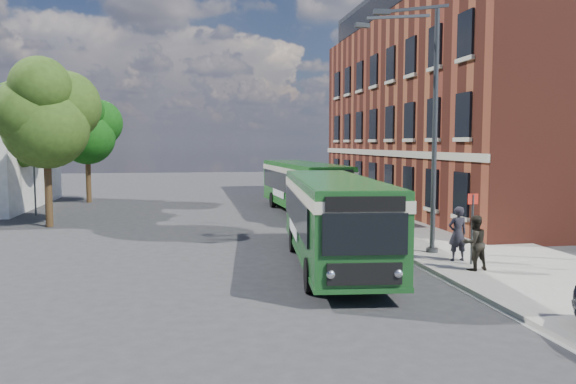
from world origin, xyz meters
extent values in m
plane|color=#29282B|center=(0.00, 0.00, 0.00)|extent=(120.00, 120.00, 0.00)
cube|color=gray|center=(7.00, 8.00, 0.07)|extent=(6.00, 48.00, 0.15)
cube|color=beige|center=(3.95, 8.00, 0.01)|extent=(0.12, 48.00, 0.01)
cube|color=maroon|center=(14.00, 12.00, 6.00)|extent=(12.00, 26.00, 12.00)
cube|color=#BFB8A1|center=(7.96, 12.00, 3.60)|extent=(0.12, 26.00, 0.35)
cube|color=black|center=(14.00, 12.00, 13.10)|extent=(10.80, 24.80, 2.20)
cylinder|color=#393C3E|center=(-12.50, 13.00, 4.50)|extent=(0.10, 0.10, 9.00)
cube|color=red|center=(-12.05, 13.00, 8.60)|extent=(0.90, 0.02, 0.60)
cylinder|color=#393C3E|center=(5.20, -2.00, 0.15)|extent=(0.44, 0.44, 0.30)
cylinder|color=#393C3E|center=(5.20, -2.00, 4.50)|extent=(0.18, 0.18, 9.00)
cube|color=#393C3E|center=(3.96, -2.60, 8.80)|extent=(2.58, 0.46, 0.37)
cube|color=#393C3E|center=(3.96, -1.40, 8.80)|extent=(2.58, 0.46, 0.37)
cube|color=#393C3E|center=(2.73, -3.08, 8.55)|extent=(0.55, 0.22, 0.16)
cube|color=#393C3E|center=(2.73, -0.92, 8.55)|extent=(0.55, 0.22, 0.16)
cylinder|color=#393C3E|center=(5.60, -4.20, 1.25)|extent=(0.08, 0.08, 2.50)
cube|color=red|center=(5.60, -4.20, 2.35)|extent=(0.35, 0.04, 0.35)
cube|color=#194C1D|center=(1.17, -2.87, 1.77)|extent=(3.60, 10.81, 2.45)
cube|color=#194C1D|center=(1.17, -2.87, 0.50)|extent=(3.65, 10.85, 0.14)
cube|color=black|center=(-0.07, -2.43, 1.90)|extent=(1.01, 8.76, 1.10)
cube|color=black|center=(2.47, -2.70, 1.90)|extent=(1.01, 8.76, 1.10)
cube|color=beige|center=(1.17, -2.87, 2.60)|extent=(3.67, 10.87, 0.32)
cube|color=#194C1D|center=(1.17, -2.87, 2.96)|extent=(3.49, 10.70, 0.12)
cube|color=black|center=(0.61, -8.17, 1.95)|extent=(2.15, 0.31, 1.05)
cube|color=black|center=(0.61, -8.18, 2.70)|extent=(2.00, 0.29, 0.38)
cube|color=black|center=(0.61, -8.18, 0.95)|extent=(1.90, 0.28, 0.55)
sphere|color=silver|center=(-0.24, -8.07, 0.95)|extent=(0.26, 0.26, 0.26)
sphere|color=silver|center=(1.45, -8.25, 0.95)|extent=(0.26, 0.26, 0.26)
cube|color=black|center=(1.73, 2.43, 2.00)|extent=(2.00, 0.29, 0.90)
cube|color=white|center=(-0.01, -1.74, 1.15)|extent=(0.38, 3.19, 0.45)
cylinder|color=black|center=(-0.36, -6.23, 0.50)|extent=(0.38, 1.02, 1.00)
cylinder|color=black|center=(1.96, -6.47, 0.50)|extent=(0.38, 1.02, 1.00)
cylinder|color=black|center=(0.27, -0.26, 0.50)|extent=(0.38, 1.02, 1.00)
cylinder|color=black|center=(2.60, -0.50, 0.50)|extent=(0.38, 1.02, 1.00)
cube|color=#155D15|center=(3.00, 11.40, 1.77)|extent=(3.10, 12.42, 2.45)
cube|color=#155D15|center=(3.00, 11.40, 0.50)|extent=(3.14, 12.46, 0.14)
cube|color=black|center=(1.71, 11.64, 1.90)|extent=(0.60, 10.50, 1.10)
cube|color=black|center=(4.26, 11.77, 1.90)|extent=(0.60, 10.50, 1.10)
cube|color=beige|center=(3.00, 11.40, 2.60)|extent=(3.16, 12.48, 0.32)
cube|color=#155D15|center=(3.00, 11.40, 2.96)|extent=(3.00, 12.32, 0.12)
cube|color=black|center=(3.30, 5.23, 1.95)|extent=(2.15, 0.19, 1.05)
cube|color=black|center=(3.30, 5.22, 2.70)|extent=(2.00, 0.18, 0.38)
cube|color=black|center=(3.30, 5.22, 0.95)|extent=(1.90, 0.17, 0.55)
sphere|color=silver|center=(2.45, 5.19, 0.95)|extent=(0.26, 0.26, 0.26)
sphere|color=silver|center=(4.15, 5.28, 0.95)|extent=(0.26, 0.26, 0.26)
cube|color=black|center=(2.70, 17.58, 2.00)|extent=(2.00, 0.18, 0.90)
cube|color=white|center=(1.66, 12.34, 1.15)|extent=(0.20, 3.20, 0.45)
cylinder|color=black|center=(2.05, 7.00, 0.50)|extent=(0.33, 1.01, 1.00)
cylinder|color=black|center=(4.38, 7.11, 0.50)|extent=(0.33, 1.01, 1.00)
cylinder|color=black|center=(1.67, 14.70, 0.50)|extent=(0.33, 1.01, 1.00)
cylinder|color=black|center=(4.00, 14.81, 0.50)|extent=(0.33, 1.01, 1.00)
imported|color=black|center=(5.40, -3.58, 1.09)|extent=(0.71, 0.49, 1.89)
imported|color=black|center=(5.26, -5.01, 1.03)|extent=(0.95, 0.80, 1.76)
cylinder|color=#362413|center=(-10.65, 8.27, 1.78)|extent=(0.36, 0.36, 3.56)
sphere|color=#2C4715|center=(-10.65, 8.27, 5.02)|extent=(4.21, 4.21, 4.21)
sphere|color=#2C4715|center=(-9.84, 8.92, 6.08)|extent=(3.56, 3.56, 3.56)
sphere|color=#2C4715|center=(-11.38, 7.71, 5.67)|extent=(3.24, 3.24, 3.24)
sphere|color=#2C4715|center=(-10.65, 7.46, 6.89)|extent=(2.92, 2.92, 2.92)
cylinder|color=#362413|center=(-13.69, 14.60, 1.66)|extent=(0.36, 0.36, 3.33)
sphere|color=#254913|center=(-13.69, 14.60, 4.69)|extent=(3.93, 3.93, 3.93)
sphere|color=#254913|center=(-12.94, 15.21, 5.68)|extent=(3.33, 3.33, 3.33)
sphere|color=#254913|center=(-14.38, 14.07, 5.30)|extent=(3.03, 3.03, 3.03)
sphere|color=#254913|center=(-13.69, 13.85, 6.43)|extent=(2.72, 2.72, 2.72)
cylinder|color=#362413|center=(-10.72, 20.04, 1.65)|extent=(0.36, 0.36, 3.30)
sphere|color=#0E3E0D|center=(-10.72, 20.04, 4.65)|extent=(3.90, 3.90, 3.90)
sphere|color=#0E3E0D|center=(-9.97, 20.64, 5.62)|extent=(3.30, 3.30, 3.30)
sphere|color=#0E3E0D|center=(-11.40, 19.52, 5.25)|extent=(3.00, 3.00, 3.00)
sphere|color=#0E3E0D|center=(-10.72, 19.29, 6.37)|extent=(2.70, 2.70, 2.70)
camera|label=1|loc=(-3.64, -21.36, 4.20)|focal=35.00mm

